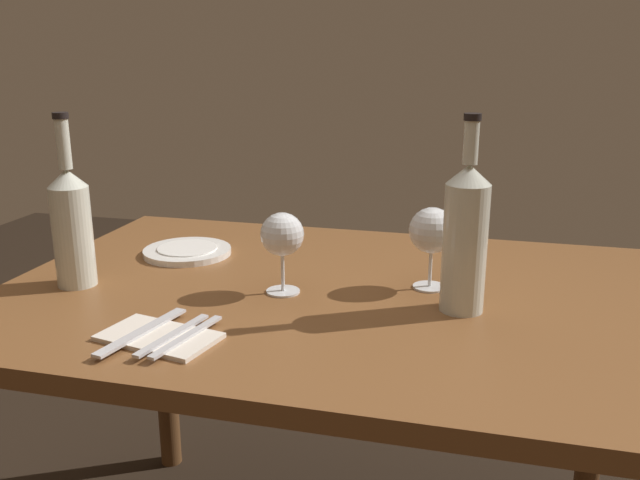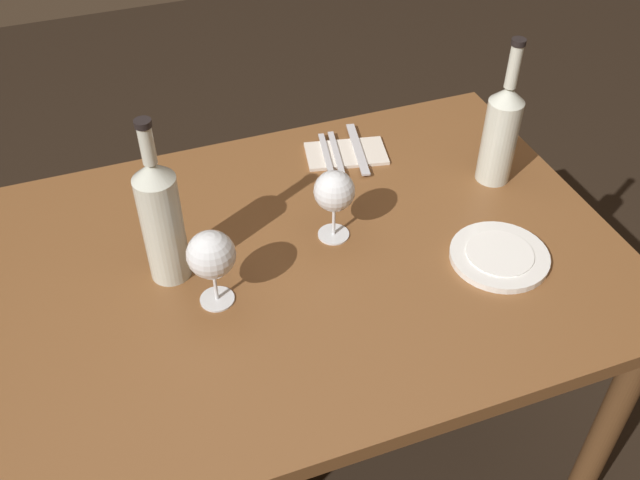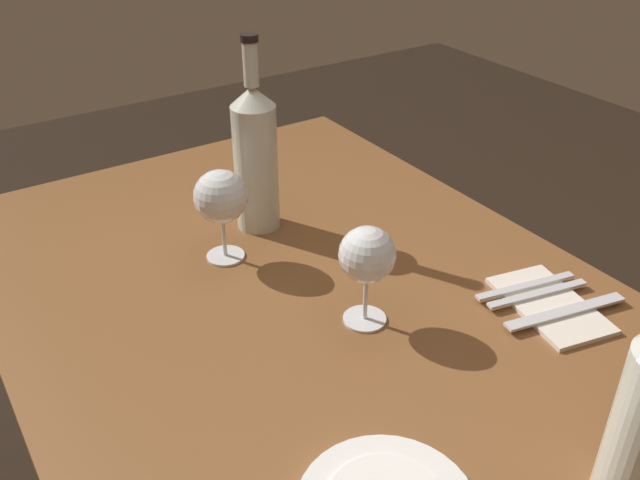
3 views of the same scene
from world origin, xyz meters
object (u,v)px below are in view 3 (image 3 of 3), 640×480
at_px(folded_napkin, 549,305).
at_px(fork_inner, 538,294).
at_px(wine_glass_left, 367,257).
at_px(fork_outer, 526,286).
at_px(wine_bottle, 255,156).
at_px(wine_glass_right, 221,198).
at_px(table_knife, 566,312).

distance_m(folded_napkin, fork_inner, 0.03).
height_order(wine_glass_left, fork_inner, wine_glass_left).
bearing_deg(fork_outer, wine_glass_left, -107.39).
bearing_deg(wine_glass_left, wine_bottle, 179.02).
relative_size(wine_glass_right, wine_bottle, 0.46).
bearing_deg(fork_inner, table_knife, 0.00).
bearing_deg(fork_inner, wine_glass_right, -136.86).
xyz_separation_m(folded_napkin, fork_outer, (-0.05, 0.00, 0.01)).
relative_size(folded_napkin, fork_inner, 1.16).
relative_size(wine_glass_left, folded_napkin, 0.77).
xyz_separation_m(folded_napkin, fork_inner, (-0.02, 0.00, 0.01)).
height_order(wine_bottle, folded_napkin, wine_bottle).
relative_size(folded_napkin, fork_outer, 1.16).
bearing_deg(folded_napkin, fork_outer, 180.00).
bearing_deg(fork_inner, wine_bottle, -150.44).
bearing_deg(wine_glass_left, folded_napkin, 63.17).
relative_size(wine_bottle, table_knife, 1.69).
bearing_deg(table_knife, wine_bottle, -153.20).
distance_m(wine_bottle, table_knife, 0.58).
bearing_deg(fork_outer, wine_glass_right, -134.92).
xyz_separation_m(fork_inner, fork_outer, (-0.02, 0.00, 0.00)).
distance_m(wine_glass_left, folded_napkin, 0.31).
height_order(wine_bottle, fork_inner, wine_bottle).
bearing_deg(table_knife, folded_napkin, 180.00).
xyz_separation_m(wine_glass_left, fork_outer, (0.08, 0.26, -0.10)).
xyz_separation_m(wine_glass_left, folded_napkin, (0.13, 0.26, -0.11)).
bearing_deg(fork_outer, wine_bottle, -149.01).
xyz_separation_m(wine_glass_left, wine_glass_right, (-0.27, -0.10, 0.00)).
height_order(wine_glass_right, folded_napkin, wine_glass_right).
height_order(fork_inner, fork_outer, same).
xyz_separation_m(wine_glass_right, table_knife, (0.44, 0.36, -0.10)).
xyz_separation_m(fork_outer, table_knife, (0.08, 0.00, 0.00)).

